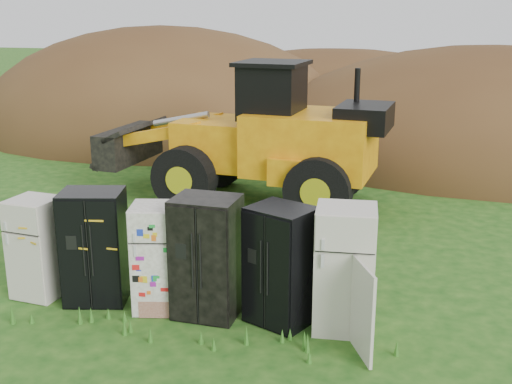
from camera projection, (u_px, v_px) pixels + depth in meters
ground at (188, 311)px, 9.80m from camera, size 120.00×120.00×0.00m
fridge_leftmost at (38, 248)px, 10.14m from camera, size 0.78×0.76×1.61m
fridge_black_side at (95, 247)px, 9.93m from camera, size 1.07×0.93×1.78m
fridge_sticker at (158, 258)px, 9.67m from camera, size 0.87×0.82×1.65m
fridge_dark_mid at (207, 257)px, 9.46m from camera, size 0.97×0.80×1.83m
fridge_black_right at (281, 265)px, 9.26m from camera, size 1.10×1.03×1.75m
fridge_open_door at (344, 269)px, 9.03m from camera, size 0.88×0.83×1.83m
wheel_loader at (238, 132)px, 15.09m from camera, size 7.07×3.40×3.31m
dirt_mound_right at (487, 154)px, 20.28m from camera, size 14.88×10.91×6.79m
dirt_mound_left at (165, 132)px, 23.99m from camera, size 14.36×10.77×7.75m
dirt_mound_back at (336, 123)px, 25.88m from camera, size 16.22×10.81×5.89m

